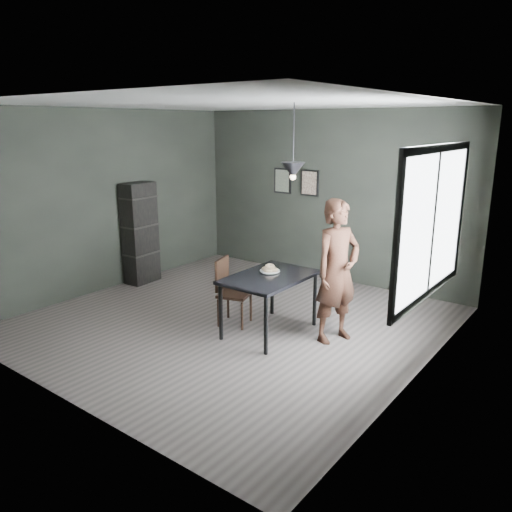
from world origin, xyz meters
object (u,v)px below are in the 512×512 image
Objects in this scene: cafe_table at (270,282)px; pendant_lamp at (293,170)px; white_plate at (270,271)px; woman at (337,271)px; shelf_unit at (140,233)px; wood_chair at (229,287)px.

pendant_lamp reaches higher than cafe_table.
white_plate is 1.34m from pendant_lamp.
woman is (0.85, 0.18, 0.11)m from white_plate.
pendant_lamp is at bearing 21.80° from cafe_table.
pendant_lamp is at bearing 132.88° from woman.
shelf_unit is at bearing 174.11° from white_plate.
pendant_lamp is (0.25, 0.10, 1.38)m from cafe_table.
wood_chair is at bearing -172.61° from cafe_table.
pendant_lamp reaches higher than woman.
white_plate is 0.13× the size of woman.
shelf_unit reaches higher than white_plate.
shelf_unit reaches higher than wood_chair.
white_plate is at bearing -10.28° from shelf_unit.
cafe_table is 1.39× the size of pendant_lamp.
pendant_lamp is at bearing -4.70° from white_plate.
woman is (0.76, 0.31, 0.20)m from cafe_table.
woman is at bearing -6.09° from shelf_unit.
white_plate is (-0.09, 0.13, 0.08)m from cafe_table.
wood_chair reaches higher than cafe_table.
woman reaches higher than cafe_table.
wood_chair is 0.54× the size of shelf_unit.
cafe_table is 1.36× the size of wood_chair.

